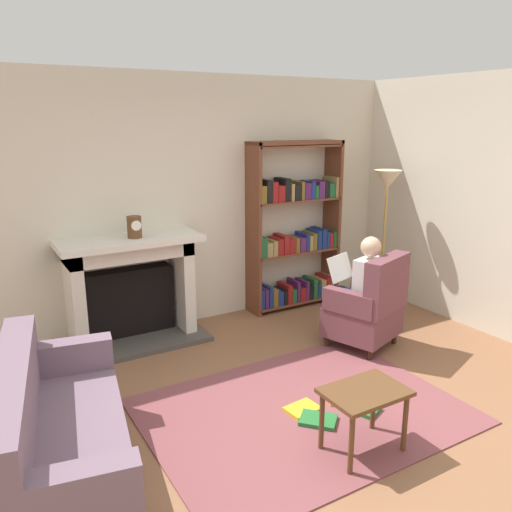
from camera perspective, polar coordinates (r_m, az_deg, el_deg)
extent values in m
plane|color=brown|center=(4.05, 7.83, -18.65)|extent=(14.00, 14.00, 0.00)
cube|color=beige|center=(5.66, -7.87, 5.85)|extent=(5.60, 0.10, 2.70)
cube|color=beige|center=(6.22, 20.56, 5.85)|extent=(0.10, 5.20, 2.70)
cube|color=brown|center=(4.24, 5.23, -16.73)|extent=(2.40, 1.80, 0.01)
cube|color=#4C4742|center=(5.46, -12.99, -9.29)|extent=(1.42, 0.64, 0.05)
cube|color=black|center=(5.52, -13.92, -4.89)|extent=(0.90, 0.20, 0.70)
cube|color=silver|center=(5.25, -19.38, -4.88)|extent=(0.12, 0.44, 1.05)
cube|color=silver|center=(5.54, -8.18, -3.14)|extent=(0.12, 0.44, 1.05)
cube|color=silver|center=(5.24, -13.92, 0.61)|extent=(1.22, 0.44, 0.16)
cube|color=silver|center=(5.16, -13.80, 1.65)|extent=(1.38, 0.56, 0.06)
cylinder|color=brown|center=(5.13, -13.34, 3.14)|extent=(0.14, 0.14, 0.21)
cylinder|color=white|center=(5.06, -13.13, 3.30)|extent=(0.10, 0.01, 0.10)
cube|color=brown|center=(5.86, -0.29, 2.77)|extent=(0.04, 0.32, 1.99)
cube|color=brown|center=(6.49, 8.39, 3.81)|extent=(0.04, 0.32, 1.99)
cube|color=brown|center=(6.04, 4.45, 12.44)|extent=(1.17, 0.32, 0.04)
cube|color=brown|center=(6.41, 4.11, -4.89)|extent=(1.13, 0.32, 0.02)
cube|color=navy|center=(6.10, 0.20, -4.62)|extent=(0.05, 0.26, 0.23)
cube|color=#4C1E59|center=(6.12, 0.65, -4.52)|extent=(0.05, 0.26, 0.24)
cube|color=navy|center=(6.15, 1.10, -4.37)|extent=(0.05, 0.26, 0.25)
cube|color=brown|center=(6.19, 1.61, -4.42)|extent=(0.07, 0.26, 0.22)
cube|color=navy|center=(6.23, 2.21, -4.49)|extent=(0.07, 0.26, 0.17)
cube|color=black|center=(6.27, 2.75, -4.39)|extent=(0.05, 0.26, 0.17)
cube|color=maroon|center=(6.29, 3.20, -4.05)|extent=(0.06, 0.26, 0.23)
cube|color=#1E592D|center=(6.34, 3.70, -4.20)|extent=(0.06, 0.26, 0.17)
cube|color=#4C1E59|center=(6.35, 4.16, -3.73)|extent=(0.04, 0.26, 0.26)
cube|color=maroon|center=(6.40, 4.63, -4.03)|extent=(0.08, 0.26, 0.16)
cube|color=#4C1E59|center=(6.43, 5.14, -3.63)|extent=(0.05, 0.26, 0.24)
cube|color=black|center=(6.47, 5.54, -3.80)|extent=(0.05, 0.26, 0.17)
cube|color=#1E592D|center=(6.50, 6.00, -3.41)|extent=(0.06, 0.26, 0.24)
cube|color=navy|center=(6.54, 6.43, -3.62)|extent=(0.05, 0.26, 0.17)
cube|color=#997F4C|center=(6.57, 6.88, -3.33)|extent=(0.07, 0.26, 0.22)
cube|color=maroon|center=(6.61, 7.43, -3.11)|extent=(0.06, 0.26, 0.25)
cube|color=#997F4C|center=(6.65, 7.82, -3.01)|extent=(0.04, 0.26, 0.25)
cube|color=brown|center=(6.23, 4.22, 0.52)|extent=(1.13, 0.32, 0.02)
cube|color=#1E592D|center=(5.93, 0.34, 1.10)|extent=(0.08, 0.26, 0.23)
cube|color=#997F4C|center=(5.97, 0.99, 0.87)|extent=(0.07, 0.26, 0.17)
cube|color=#997F4C|center=(6.01, 1.59, 1.02)|extent=(0.06, 0.26, 0.18)
cube|color=maroon|center=(6.05, 2.16, 1.16)|extent=(0.08, 0.26, 0.19)
cube|color=maroon|center=(6.09, 2.82, 1.38)|extent=(0.07, 0.26, 0.22)
cube|color=maroon|center=(6.14, 3.46, 1.27)|extent=(0.08, 0.26, 0.18)
cube|color=brown|center=(6.18, 4.04, 1.36)|extent=(0.05, 0.26, 0.18)
cube|color=#4C1E59|center=(6.22, 4.63, 1.41)|extent=(0.08, 0.26, 0.17)
cube|color=navy|center=(6.26, 5.16, 1.66)|extent=(0.05, 0.26, 0.21)
cube|color=#997F4C|center=(6.29, 5.52, 1.59)|extent=(0.04, 0.26, 0.18)
cube|color=brown|center=(6.32, 5.92, 1.76)|extent=(0.06, 0.26, 0.21)
cube|color=navy|center=(6.35, 6.43, 1.93)|extent=(0.06, 0.26, 0.23)
cube|color=navy|center=(6.40, 6.95, 2.06)|extent=(0.06, 0.26, 0.24)
cube|color=navy|center=(6.43, 7.37, 1.95)|extent=(0.04, 0.26, 0.21)
cube|color=maroon|center=(6.47, 7.70, 1.92)|extent=(0.05, 0.26, 0.19)
cube|color=#1E592D|center=(6.50, 8.16, 2.02)|extent=(0.06, 0.26, 0.20)
cube|color=brown|center=(6.10, 4.33, 6.20)|extent=(1.13, 0.32, 0.02)
cube|color=brown|center=(5.81, 0.30, 6.90)|extent=(0.07, 0.26, 0.20)
cube|color=black|center=(5.84, 0.92, 7.24)|extent=(0.07, 0.26, 0.26)
cube|color=maroon|center=(5.88, 1.55, 7.16)|extent=(0.07, 0.26, 0.23)
cube|color=maroon|center=(5.93, 2.24, 7.00)|extent=(0.09, 0.26, 0.19)
cube|color=black|center=(5.97, 2.94, 7.40)|extent=(0.08, 0.26, 0.26)
cube|color=#997F4C|center=(6.01, 3.48, 7.15)|extent=(0.04, 0.26, 0.20)
cube|color=black|center=(6.05, 4.05, 7.11)|extent=(0.09, 0.26, 0.18)
cube|color=brown|center=(6.09, 4.60, 7.31)|extent=(0.04, 0.26, 0.21)
cube|color=#4C1E59|center=(6.13, 5.14, 7.24)|extent=(0.09, 0.26, 0.19)
cube|color=navy|center=(6.18, 5.73, 7.35)|extent=(0.05, 0.26, 0.21)
cube|color=#1E592D|center=(6.21, 6.13, 7.16)|extent=(0.05, 0.26, 0.16)
cube|color=#4C1E59|center=(6.25, 6.67, 7.39)|extent=(0.08, 0.26, 0.20)
cube|color=black|center=(6.30, 7.22, 7.43)|extent=(0.05, 0.26, 0.20)
cube|color=#1E592D|center=(6.35, 7.78, 7.32)|extent=(0.09, 0.26, 0.17)
cube|color=#997F4C|center=(6.40, 8.43, 7.67)|extent=(0.08, 0.26, 0.24)
cube|color=brown|center=(6.04, 4.45, 12.06)|extent=(1.13, 0.32, 0.02)
cylinder|color=#331E14|center=(5.72, 10.70, -7.64)|extent=(0.05, 0.05, 0.12)
cylinder|color=#331E14|center=(5.31, 7.91, -9.32)|extent=(0.05, 0.05, 0.12)
cylinder|color=#331E14|center=(5.52, 15.07, -8.75)|extent=(0.05, 0.05, 0.12)
cylinder|color=#331E14|center=(5.10, 12.53, -10.63)|extent=(0.05, 0.05, 0.12)
cube|color=brown|center=(5.33, 11.68, -6.98)|extent=(0.80, 0.78, 0.30)
cube|color=brown|center=(5.08, 14.29, -3.12)|extent=(0.66, 0.36, 0.55)
cube|color=brown|center=(5.46, 13.19, -3.60)|extent=(0.29, 0.55, 0.22)
cube|color=brown|center=(5.01, 10.33, -5.14)|extent=(0.29, 0.55, 0.22)
cube|color=silver|center=(5.17, 12.39, -2.98)|extent=(0.37, 0.29, 0.50)
sphere|color=#D8AD8C|center=(5.07, 12.62, 1.00)|extent=(0.20, 0.20, 0.20)
cube|color=#191E3F|center=(5.39, 10.80, -4.40)|extent=(0.25, 0.42, 0.12)
cube|color=#191E3F|center=(5.26, 9.93, -4.85)|extent=(0.25, 0.42, 0.12)
cylinder|color=#191E3F|center=(5.57, 8.97, -6.53)|extent=(0.10, 0.10, 0.42)
cylinder|color=#191E3F|center=(5.44, 8.08, -7.01)|extent=(0.10, 0.10, 0.42)
cube|color=white|center=(5.29, 9.31, -1.27)|extent=(0.38, 0.22, 0.25)
cube|color=slate|center=(3.63, -19.94, -20.08)|extent=(0.99, 1.80, 0.40)
cube|color=slate|center=(3.43, -25.24, -14.51)|extent=(0.49, 1.71, 0.45)
cube|color=slate|center=(2.82, -20.25, -23.48)|extent=(0.72, 0.28, 0.24)
cube|color=slate|center=(4.15, -20.54, -10.43)|extent=(0.72, 0.28, 0.24)
cube|color=brown|center=(3.65, 11.99, -14.53)|extent=(0.56, 0.39, 0.03)
cylinder|color=brown|center=(3.54, 10.52, -19.93)|extent=(0.04, 0.04, 0.44)
cylinder|color=brown|center=(3.83, 16.18, -17.41)|extent=(0.04, 0.04, 0.44)
cylinder|color=brown|center=(3.74, 7.29, -17.74)|extent=(0.04, 0.04, 0.44)
cylinder|color=brown|center=(4.01, 12.90, -15.58)|extent=(0.04, 0.04, 0.44)
cube|color=gold|center=(4.22, 5.17, -16.56)|extent=(0.27, 0.22, 0.03)
cube|color=#267233|center=(4.28, 12.37, -16.37)|extent=(0.24, 0.21, 0.03)
cube|color=#267233|center=(4.11, 6.91, -17.59)|extent=(0.33, 0.33, 0.03)
cube|color=gold|center=(4.39, 9.45, -15.32)|extent=(0.27, 0.24, 0.04)
cylinder|color=#B7933F|center=(6.54, 13.52, -5.28)|extent=(0.24, 0.24, 0.03)
cylinder|color=#B7933F|center=(6.34, 13.92, 0.90)|extent=(0.03, 0.03, 1.42)
cone|color=beige|center=(6.20, 14.39, 8.20)|extent=(0.32, 0.32, 0.22)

